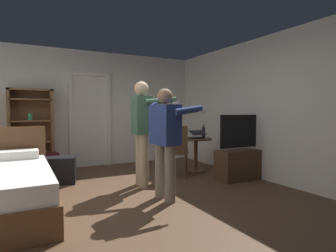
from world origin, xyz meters
The scene contains 14 objects.
ground_plane centered at (0.00, 0.00, 0.00)m, with size 5.97×5.97×0.00m, color brown.
wall_back centered at (0.00, 2.77, 1.31)m, with size 5.48×0.12×2.61m, color silver.
wall_right centered at (2.68, 0.00, 1.31)m, with size 0.12×5.66×2.61m, color silver.
doorway_frame centered at (0.10, 2.69, 1.22)m, with size 0.93×0.08×2.13m.
bookshelf centered at (-1.11, 2.54, 0.92)m, with size 0.83×0.32×1.70m.
tv_flatscreen centered at (2.32, 0.19, 0.36)m, with size 1.03×0.40×1.20m.
side_table centered at (1.91, 1.11, 0.47)m, with size 0.66×0.66×0.70m.
laptop centered at (1.88, 1.07, 0.75)m, with size 0.33×0.33×0.17m.
bottle_on_table centered at (2.05, 1.03, 0.82)m, with size 0.06×0.06×0.28m.
wooden_chair centered at (1.30, 0.86, 0.54)m, with size 0.58×0.58×0.99m.
person_blue_shirt centered at (0.50, -0.22, 0.91)m, with size 0.68×0.61×1.58m.
person_striped_shirt centered at (0.50, 0.60, 1.02)m, with size 0.70×0.61×1.75m.
suitcase_dark centered at (-0.74, 1.45, 0.23)m, with size 0.59×0.36×0.46m, color black.
suitcase_small centered at (-0.94, 2.11, 0.23)m, with size 0.53×0.33×0.45m, color #4C1919.
Camera 1 is at (-1.30, -3.69, 1.27)m, focal length 29.74 mm.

